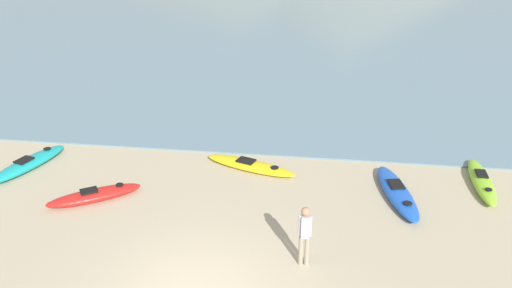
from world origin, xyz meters
name	(u,v)px	position (x,y,z in m)	size (l,w,h in m)	color
bay_water	(298,3)	(0.00, 42.46, 0.03)	(160.00, 70.00, 0.06)	slate
kayak_on_sand_0	(250,165)	(0.39, 6.41, 0.13)	(3.41, 1.83, 0.30)	yellow
kayak_on_sand_1	(29,163)	(-7.21, 5.43, 0.18)	(1.64, 3.25, 0.41)	teal
kayak_on_sand_2	(397,192)	(5.17, 5.13, 0.17)	(1.37, 3.51, 0.38)	blue
kayak_on_sand_3	(481,181)	(7.96, 6.23, 0.17)	(0.78, 3.18, 0.38)	#8CCC2D
kayak_on_sand_4	(95,195)	(-4.05, 3.70, 0.17)	(2.74, 2.12, 0.39)	red
person_near_foreground	(305,232)	(2.45, 1.44, 0.95)	(0.34, 0.24, 1.66)	gray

